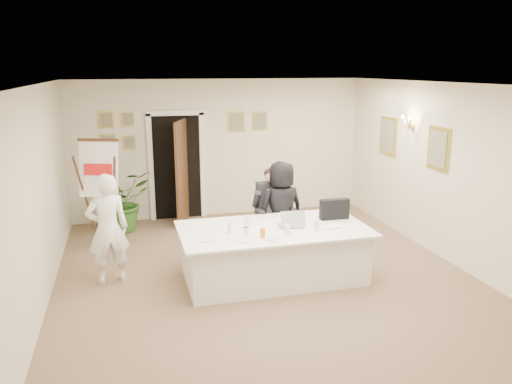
{
  "coord_description": "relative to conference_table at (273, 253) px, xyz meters",
  "views": [
    {
      "loc": [
        -1.9,
        -6.51,
        3.02
      ],
      "look_at": [
        -0.01,
        0.6,
        1.18
      ],
      "focal_mm": 35.0,
      "sensor_mm": 36.0,
      "label": 1
    }
  ],
  "objects": [
    {
      "name": "plate_mid",
      "position": [
        -0.54,
        -0.43,
        0.39
      ],
      "size": [
        0.25,
        0.25,
        0.01
      ],
      "primitive_type": "cylinder",
      "rotation": [
        0.0,
        0.0,
        0.03
      ],
      "color": "white",
      "rests_on": "conference_table"
    },
    {
      "name": "standing_woman",
      "position": [
        0.4,
        0.87,
        0.39
      ],
      "size": [
        0.84,
        0.62,
        1.57
      ],
      "primitive_type": "imported",
      "rotation": [
        0.0,
        0.0,
        3.31
      ],
      "color": "black",
      "rests_on": "floor"
    },
    {
      "name": "pictures_back_wall",
      "position": [
        -0.9,
        3.44,
        1.46
      ],
      "size": [
        3.4,
        0.06,
        0.8
      ],
      "primitive_type": null,
      "color": "gold",
      "rests_on": "wall_back"
    },
    {
      "name": "seated_man",
      "position": [
        0.3,
        1.13,
        0.32
      ],
      "size": [
        0.69,
        0.72,
        1.42
      ],
      "primitive_type": null,
      "rotation": [
        0.0,
        0.0,
        0.12
      ],
      "color": "black",
      "rests_on": "floor"
    },
    {
      "name": "pictures_right_wall",
      "position": [
        2.87,
        1.17,
        1.36
      ],
      "size": [
        0.06,
        2.2,
        0.8
      ],
      "primitive_type": null,
      "color": "gold",
      "rests_on": "wall_right"
    },
    {
      "name": "plate_left",
      "position": [
        -1.01,
        -0.29,
        0.39
      ],
      "size": [
        0.26,
        0.26,
        0.01
      ],
      "primitive_type": "cylinder",
      "rotation": [
        0.0,
        0.0,
        0.18
      ],
      "color": "white",
      "rests_on": "conference_table"
    },
    {
      "name": "floor",
      "position": [
        -0.1,
        -0.03,
        -0.39
      ],
      "size": [
        7.0,
        7.0,
        0.0
      ],
      "primitive_type": "plane",
      "color": "brown",
      "rests_on": "ground"
    },
    {
      "name": "wall_front",
      "position": [
        -0.1,
        -3.53,
        1.01
      ],
      "size": [
        6.0,
        0.1,
        2.8
      ],
      "primitive_type": "cube",
      "color": "white",
      "rests_on": "floor"
    },
    {
      "name": "glass_c",
      "position": [
        0.55,
        -0.27,
        0.45
      ],
      "size": [
        0.07,
        0.07,
        0.14
      ],
      "primitive_type": "cylinder",
      "rotation": [
        0.0,
        0.0,
        -0.16
      ],
      "color": "silver",
      "rests_on": "conference_table"
    },
    {
      "name": "glass_a",
      "position": [
        -0.66,
        -0.07,
        0.45
      ],
      "size": [
        0.08,
        0.08,
        0.14
      ],
      "primitive_type": "cylinder",
      "rotation": [
        0.0,
        0.0,
        -0.25
      ],
      "color": "silver",
      "rests_on": "conference_table"
    },
    {
      "name": "conference_table",
      "position": [
        0.0,
        0.0,
        0.0
      ],
      "size": [
        2.71,
        1.44,
        0.78
      ],
      "color": "silver",
      "rests_on": "floor"
    },
    {
      "name": "oj_glass",
      "position": [
        -0.27,
        -0.37,
        0.45
      ],
      "size": [
        0.08,
        0.08,
        0.13
      ],
      "primitive_type": "cylinder",
      "rotation": [
        0.0,
        0.0,
        0.22
      ],
      "color": "orange",
      "rests_on": "conference_table"
    },
    {
      "name": "glass_b",
      "position": [
        0.11,
        -0.3,
        0.45
      ],
      "size": [
        0.07,
        0.07,
        0.14
      ],
      "primitive_type": "cylinder",
      "rotation": [
        0.0,
        0.0,
        0.05
      ],
      "color": "silver",
      "rests_on": "conference_table"
    },
    {
      "name": "potted_palm",
      "position": [
        -2.1,
        2.88,
        0.18
      ],
      "size": [
        1.36,
        1.32,
        1.15
      ],
      "primitive_type": "imported",
      "rotation": [
        0.0,
        0.0,
        0.61
      ],
      "color": "#2F6020",
      "rests_on": "floor"
    },
    {
      "name": "laptop",
      "position": [
        0.26,
        0.03,
        0.52
      ],
      "size": [
        0.39,
        0.4,
        0.28
      ],
      "primitive_type": null,
      "rotation": [
        0.0,
        0.0,
        -0.11
      ],
      "color": "#B7BABC",
      "rests_on": "conference_table"
    },
    {
      "name": "flip_chart",
      "position": [
        -2.4,
        1.92,
        0.47
      ],
      "size": [
        0.67,
        0.51,
        1.86
      ],
      "color": "black",
      "rests_on": "floor"
    },
    {
      "name": "wall_back",
      "position": [
        -0.1,
        3.47,
        1.01
      ],
      "size": [
        6.0,
        0.1,
        2.8
      ],
      "primitive_type": "cube",
      "color": "white",
      "rests_on": "floor"
    },
    {
      "name": "ceiling",
      "position": [
        -0.1,
        -0.03,
        2.41
      ],
      "size": [
        6.0,
        7.0,
        0.02
      ],
      "primitive_type": "cube",
      "color": "white",
      "rests_on": "wall_back"
    },
    {
      "name": "plate_near",
      "position": [
        -0.15,
        -0.48,
        0.39
      ],
      "size": [
        0.31,
        0.31,
        0.01
      ],
      "primitive_type": "cylinder",
      "rotation": [
        0.0,
        0.0,
        0.34
      ],
      "color": "white",
      "rests_on": "conference_table"
    },
    {
      "name": "paper_stack",
      "position": [
        0.79,
        -0.2,
        0.4
      ],
      "size": [
        0.3,
        0.23,
        0.03
      ],
      "primitive_type": "cube",
      "rotation": [
        0.0,
        0.0,
        0.14
      ],
      "color": "white",
      "rests_on": "conference_table"
    },
    {
      "name": "standing_man",
      "position": [
        -2.3,
        0.47,
        0.41
      ],
      "size": [
        0.64,
        0.48,
        1.6
      ],
      "primitive_type": "imported",
      "rotation": [
        0.0,
        0.0,
        3.32
      ],
      "color": "white",
      "rests_on": "floor"
    },
    {
      "name": "doorway",
      "position": [
        -0.99,
        3.29,
        0.65
      ],
      "size": [
        1.14,
        0.86,
        2.2
      ],
      "color": "black",
      "rests_on": "floor"
    },
    {
      "name": "steel_jug",
      "position": [
        -0.46,
        -0.21,
        0.44
      ],
      "size": [
        0.1,
        0.1,
        0.11
      ],
      "primitive_type": "cylinder",
      "rotation": [
        0.0,
        0.0,
        0.21
      ],
      "color": "silver",
      "rests_on": "conference_table"
    },
    {
      "name": "glass_d",
      "position": [
        -0.36,
        0.16,
        0.45
      ],
      "size": [
        0.07,
        0.07,
        0.14
      ],
      "primitive_type": "cylinder",
      "rotation": [
        0.0,
        0.0,
        -0.14
      ],
      "color": "silver",
      "rests_on": "conference_table"
    },
    {
      "name": "wall_right",
      "position": [
        2.9,
        -0.03,
        1.01
      ],
      "size": [
        0.1,
        7.0,
        2.8
      ],
      "primitive_type": "cube",
      "color": "white",
      "rests_on": "floor"
    },
    {
      "name": "laptop_bag",
      "position": [
        1.02,
        0.18,
        0.54
      ],
      "size": [
        0.45,
        0.13,
        0.31
      ],
      "primitive_type": "cube",
      "rotation": [
        0.0,
        0.0,
        -0.02
      ],
      "color": "black",
      "rests_on": "conference_table"
    },
    {
      "name": "wall_left",
      "position": [
        -3.1,
        -0.03,
        1.01
      ],
      "size": [
        0.1,
        7.0,
        2.8
      ],
      "primitive_type": "cube",
      "color": "white",
      "rests_on": "floor"
    },
    {
      "name": "wall_sconce",
      "position": [
        2.8,
        1.17,
        1.71
      ],
      "size": [
        0.2,
        0.3,
        0.24
      ],
      "primitive_type": null,
      "color": "gold",
      "rests_on": "wall_right"
    }
  ]
}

